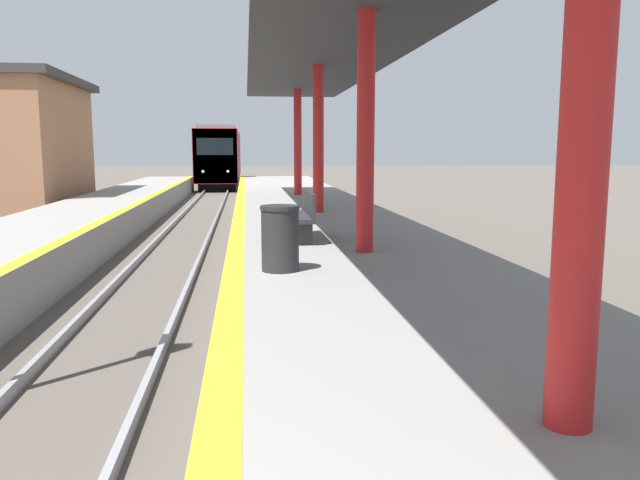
% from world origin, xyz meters
% --- Properties ---
extents(train, '(2.75, 20.65, 4.20)m').
position_xyz_m(train, '(0.00, 48.19, 2.13)').
color(train, black).
rests_on(train, ground).
extents(station_canopy, '(3.75, 27.14, 4.16)m').
position_xyz_m(station_canopy, '(3.83, 12.63, 4.87)').
color(station_canopy, red).
rests_on(station_canopy, platform_right).
extents(trash_bin, '(0.56, 0.56, 0.94)m').
position_xyz_m(trash_bin, '(2.32, 7.74, 1.42)').
color(trash_bin, '#262628').
rests_on(trash_bin, platform_right).
extents(bench, '(0.44, 1.92, 0.92)m').
position_xyz_m(bench, '(2.92, 10.86, 1.44)').
color(bench, '#28282D').
rests_on(bench, platform_right).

